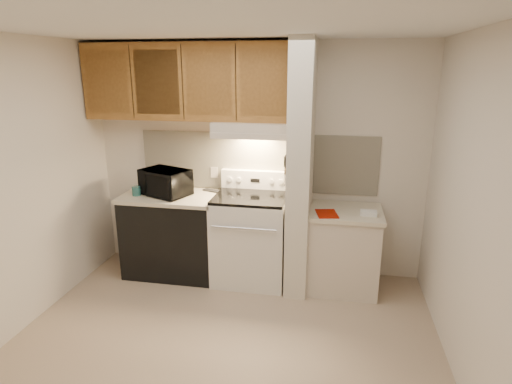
# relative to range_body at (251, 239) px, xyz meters

# --- Properties ---
(floor) EXTENTS (3.60, 3.60, 0.00)m
(floor) POSITION_rel_range_body_xyz_m (0.00, -1.16, -0.46)
(floor) COLOR tan
(floor) RESTS_ON ground
(ceiling) EXTENTS (3.60, 3.60, 0.00)m
(ceiling) POSITION_rel_range_body_xyz_m (0.00, -1.16, 2.04)
(ceiling) COLOR white
(ceiling) RESTS_ON wall_back
(wall_back) EXTENTS (3.60, 2.50, 0.02)m
(wall_back) POSITION_rel_range_body_xyz_m (0.00, 0.34, 0.79)
(wall_back) COLOR beige
(wall_back) RESTS_ON floor
(wall_left) EXTENTS (0.02, 3.00, 2.50)m
(wall_left) POSITION_rel_range_body_xyz_m (-1.80, -1.16, 0.79)
(wall_left) COLOR beige
(wall_left) RESTS_ON floor
(wall_right) EXTENTS (0.02, 3.00, 2.50)m
(wall_right) POSITION_rel_range_body_xyz_m (1.80, -1.16, 0.79)
(wall_right) COLOR beige
(wall_right) RESTS_ON floor
(backsplash) EXTENTS (2.60, 0.02, 0.63)m
(backsplash) POSITION_rel_range_body_xyz_m (0.00, 0.33, 0.78)
(backsplash) COLOR #F3EACC
(backsplash) RESTS_ON wall_back
(range_body) EXTENTS (0.76, 0.65, 0.92)m
(range_body) POSITION_rel_range_body_xyz_m (0.00, 0.00, 0.00)
(range_body) COLOR silver
(range_body) RESTS_ON floor
(oven_window) EXTENTS (0.50, 0.01, 0.30)m
(oven_window) POSITION_rel_range_body_xyz_m (0.00, -0.32, 0.04)
(oven_window) COLOR black
(oven_window) RESTS_ON range_body
(oven_handle) EXTENTS (0.65, 0.02, 0.02)m
(oven_handle) POSITION_rel_range_body_xyz_m (0.00, -0.35, 0.26)
(oven_handle) COLOR silver
(oven_handle) RESTS_ON range_body
(cooktop) EXTENTS (0.74, 0.64, 0.03)m
(cooktop) POSITION_rel_range_body_xyz_m (0.00, 0.00, 0.48)
(cooktop) COLOR black
(cooktop) RESTS_ON range_body
(range_backguard) EXTENTS (0.76, 0.08, 0.20)m
(range_backguard) POSITION_rel_range_body_xyz_m (0.00, 0.28, 0.59)
(range_backguard) COLOR silver
(range_backguard) RESTS_ON range_body
(range_display) EXTENTS (0.10, 0.01, 0.04)m
(range_display) POSITION_rel_range_body_xyz_m (0.00, 0.24, 0.59)
(range_display) COLOR black
(range_display) RESTS_ON range_backguard
(range_knob_left_outer) EXTENTS (0.05, 0.02, 0.05)m
(range_knob_left_outer) POSITION_rel_range_body_xyz_m (-0.28, 0.24, 0.59)
(range_knob_left_outer) COLOR silver
(range_knob_left_outer) RESTS_ON range_backguard
(range_knob_left_inner) EXTENTS (0.05, 0.02, 0.05)m
(range_knob_left_inner) POSITION_rel_range_body_xyz_m (-0.18, 0.24, 0.59)
(range_knob_left_inner) COLOR silver
(range_knob_left_inner) RESTS_ON range_backguard
(range_knob_right_inner) EXTENTS (0.05, 0.02, 0.05)m
(range_knob_right_inner) POSITION_rel_range_body_xyz_m (0.18, 0.24, 0.59)
(range_knob_right_inner) COLOR silver
(range_knob_right_inner) RESTS_ON range_backguard
(range_knob_right_outer) EXTENTS (0.05, 0.02, 0.05)m
(range_knob_right_outer) POSITION_rel_range_body_xyz_m (0.28, 0.24, 0.59)
(range_knob_right_outer) COLOR silver
(range_knob_right_outer) RESTS_ON range_backguard
(dishwasher_front) EXTENTS (1.00, 0.63, 0.87)m
(dishwasher_front) POSITION_rel_range_body_xyz_m (-0.88, 0.01, -0.03)
(dishwasher_front) COLOR black
(dishwasher_front) RESTS_ON floor
(left_countertop) EXTENTS (1.04, 0.67, 0.04)m
(left_countertop) POSITION_rel_range_body_xyz_m (-0.88, 0.01, 0.43)
(left_countertop) COLOR beige
(left_countertop) RESTS_ON dishwasher_front
(spoon_rest) EXTENTS (0.22, 0.14, 0.01)m
(spoon_rest) POSITION_rel_range_body_xyz_m (-0.48, 0.21, 0.46)
(spoon_rest) COLOR black
(spoon_rest) RESTS_ON left_countertop
(teal_jar) EXTENTS (0.11, 0.11, 0.10)m
(teal_jar) POSITION_rel_range_body_xyz_m (-1.23, -0.09, 0.50)
(teal_jar) COLOR #26605A
(teal_jar) RESTS_ON left_countertop
(outlet) EXTENTS (0.08, 0.01, 0.12)m
(outlet) POSITION_rel_range_body_xyz_m (-0.48, 0.32, 0.64)
(outlet) COLOR beige
(outlet) RESTS_ON backsplash
(microwave) EXTENTS (0.59, 0.51, 0.28)m
(microwave) POSITION_rel_range_body_xyz_m (-0.93, -0.01, 0.59)
(microwave) COLOR black
(microwave) RESTS_ON left_countertop
(partition_pillar) EXTENTS (0.22, 0.70, 2.50)m
(partition_pillar) POSITION_rel_range_body_xyz_m (0.51, -0.01, 0.79)
(partition_pillar) COLOR beige
(partition_pillar) RESTS_ON floor
(pillar_trim) EXTENTS (0.01, 0.70, 0.04)m
(pillar_trim) POSITION_rel_range_body_xyz_m (0.39, -0.01, 0.84)
(pillar_trim) COLOR olive
(pillar_trim) RESTS_ON partition_pillar
(knife_strip) EXTENTS (0.02, 0.42, 0.04)m
(knife_strip) POSITION_rel_range_body_xyz_m (0.39, -0.06, 0.86)
(knife_strip) COLOR black
(knife_strip) RESTS_ON partition_pillar
(knife_blade_a) EXTENTS (0.01, 0.03, 0.16)m
(knife_blade_a) POSITION_rel_range_body_xyz_m (0.38, -0.22, 0.76)
(knife_blade_a) COLOR silver
(knife_blade_a) RESTS_ON knife_strip
(knife_handle_a) EXTENTS (0.02, 0.02, 0.10)m
(knife_handle_a) POSITION_rel_range_body_xyz_m (0.38, -0.21, 0.91)
(knife_handle_a) COLOR black
(knife_handle_a) RESTS_ON knife_strip
(knife_blade_b) EXTENTS (0.01, 0.04, 0.18)m
(knife_blade_b) POSITION_rel_range_body_xyz_m (0.38, -0.14, 0.75)
(knife_blade_b) COLOR silver
(knife_blade_b) RESTS_ON knife_strip
(knife_handle_b) EXTENTS (0.02, 0.02, 0.10)m
(knife_handle_b) POSITION_rel_range_body_xyz_m (0.38, -0.13, 0.91)
(knife_handle_b) COLOR black
(knife_handle_b) RESTS_ON knife_strip
(knife_blade_c) EXTENTS (0.01, 0.04, 0.20)m
(knife_blade_c) POSITION_rel_range_body_xyz_m (0.38, -0.06, 0.74)
(knife_blade_c) COLOR silver
(knife_blade_c) RESTS_ON knife_strip
(knife_handle_c) EXTENTS (0.02, 0.02, 0.10)m
(knife_handle_c) POSITION_rel_range_body_xyz_m (0.38, -0.05, 0.91)
(knife_handle_c) COLOR black
(knife_handle_c) RESTS_ON knife_strip
(knife_blade_d) EXTENTS (0.01, 0.04, 0.16)m
(knife_blade_d) POSITION_rel_range_body_xyz_m (0.38, 0.02, 0.76)
(knife_blade_d) COLOR silver
(knife_blade_d) RESTS_ON knife_strip
(knife_handle_d) EXTENTS (0.02, 0.02, 0.10)m
(knife_handle_d) POSITION_rel_range_body_xyz_m (0.38, 0.03, 0.91)
(knife_handle_d) COLOR black
(knife_handle_d) RESTS_ON knife_strip
(knife_blade_e) EXTENTS (0.01, 0.04, 0.18)m
(knife_blade_e) POSITION_rel_range_body_xyz_m (0.38, 0.12, 0.75)
(knife_blade_e) COLOR silver
(knife_blade_e) RESTS_ON knife_strip
(knife_handle_e) EXTENTS (0.02, 0.02, 0.10)m
(knife_handle_e) POSITION_rel_range_body_xyz_m (0.38, 0.10, 0.91)
(knife_handle_e) COLOR black
(knife_handle_e) RESTS_ON knife_strip
(oven_mitt) EXTENTS (0.03, 0.10, 0.24)m
(oven_mitt) POSITION_rel_range_body_xyz_m (0.38, 0.17, 0.72)
(oven_mitt) COLOR slate
(oven_mitt) RESTS_ON partition_pillar
(right_cab_base) EXTENTS (0.70, 0.60, 0.81)m
(right_cab_base) POSITION_rel_range_body_xyz_m (0.97, -0.01, -0.06)
(right_cab_base) COLOR beige
(right_cab_base) RESTS_ON floor
(right_countertop) EXTENTS (0.74, 0.64, 0.04)m
(right_countertop) POSITION_rel_range_body_xyz_m (0.97, -0.01, 0.37)
(right_countertop) COLOR beige
(right_countertop) RESTS_ON right_cab_base
(red_folder) EXTENTS (0.24, 0.30, 0.01)m
(red_folder) POSITION_rel_range_body_xyz_m (0.79, -0.16, 0.39)
(red_folder) COLOR #991403
(red_folder) RESTS_ON right_countertop
(white_box) EXTENTS (0.16, 0.11, 0.04)m
(white_box) POSITION_rel_range_body_xyz_m (1.19, -0.11, 0.41)
(white_box) COLOR white
(white_box) RESTS_ON right_countertop
(range_hood) EXTENTS (0.78, 0.44, 0.15)m
(range_hood) POSITION_rel_range_body_xyz_m (0.00, 0.12, 1.17)
(range_hood) COLOR beige
(range_hood) RESTS_ON upper_cabinets
(hood_lip) EXTENTS (0.78, 0.04, 0.06)m
(hood_lip) POSITION_rel_range_body_xyz_m (0.00, -0.08, 1.12)
(hood_lip) COLOR beige
(hood_lip) RESTS_ON range_hood
(upper_cabinets) EXTENTS (2.18, 0.33, 0.77)m
(upper_cabinets) POSITION_rel_range_body_xyz_m (-0.69, 0.17, 1.62)
(upper_cabinets) COLOR olive
(upper_cabinets) RESTS_ON wall_back
(cab_door_a) EXTENTS (0.46, 0.01, 0.63)m
(cab_door_a) POSITION_rel_range_body_xyz_m (-1.51, 0.01, 1.62)
(cab_door_a) COLOR olive
(cab_door_a) RESTS_ON upper_cabinets
(cab_gap_a) EXTENTS (0.01, 0.01, 0.73)m
(cab_gap_a) POSITION_rel_range_body_xyz_m (-1.23, 0.01, 1.62)
(cab_gap_a) COLOR black
(cab_gap_a) RESTS_ON upper_cabinets
(cab_door_b) EXTENTS (0.46, 0.01, 0.63)m
(cab_door_b) POSITION_rel_range_body_xyz_m (-0.96, 0.01, 1.62)
(cab_door_b) COLOR olive
(cab_door_b) RESTS_ON upper_cabinets
(cab_gap_b) EXTENTS (0.01, 0.01, 0.73)m
(cab_gap_b) POSITION_rel_range_body_xyz_m (-0.69, 0.01, 1.62)
(cab_gap_b) COLOR black
(cab_gap_b) RESTS_ON upper_cabinets
(cab_door_c) EXTENTS (0.46, 0.01, 0.63)m
(cab_door_c) POSITION_rel_range_body_xyz_m (-0.42, 0.01, 1.62)
(cab_door_c) COLOR olive
(cab_door_c) RESTS_ON upper_cabinets
(cab_gap_c) EXTENTS (0.01, 0.01, 0.73)m
(cab_gap_c) POSITION_rel_range_body_xyz_m (-0.14, 0.01, 1.62)
(cab_gap_c) COLOR black
(cab_gap_c) RESTS_ON upper_cabinets
(cab_door_d) EXTENTS (0.46, 0.01, 0.63)m
(cab_door_d) POSITION_rel_range_body_xyz_m (0.13, 0.01, 1.62)
(cab_door_d) COLOR olive
(cab_door_d) RESTS_ON upper_cabinets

